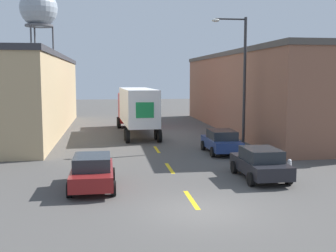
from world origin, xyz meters
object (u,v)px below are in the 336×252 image
Objects in this scene: semi_truck at (136,107)px; parked_car_right_mid at (221,141)px; parked_car_left_near at (92,171)px; parked_car_right_near at (260,163)px; street_lamp at (241,74)px; fire_hydrant at (289,168)px; water_tower at (39,10)px.

semi_truck reaches higher than parked_car_right_mid.
parked_car_right_near is (8.04, 0.69, 0.00)m from parked_car_left_near.
semi_truck is 18.14m from parked_car_right_near.
parked_car_right_near is at bearing -101.61° from street_lamp.
semi_truck reaches higher than fire_hydrant.
street_lamp is at bearing 44.18° from parked_car_left_near.
parked_car_right_mid is at bearing 90.00° from parked_car_right_near.
water_tower reaches higher than parked_car_left_near.
parked_car_right_mid is at bearing 43.98° from parked_car_left_near.
street_lamp reaches higher than fire_hydrant.
street_lamp is at bearing 45.05° from parked_car_right_mid.
parked_car_left_near is 1.00× the size of parked_car_right_near.
fire_hydrant is at bearing -91.22° from street_lamp.
fire_hydrant is at bearing 11.17° from parked_car_right_near.
semi_truck is 2.97× the size of parked_car_left_near.
street_lamp is (1.83, 1.83, 4.37)m from parked_car_right_mid.
semi_truck is 18.44m from parked_car_left_near.
parked_car_right_mid and parked_car_left_near have the same top height.
semi_truck is 2.97× the size of parked_car_right_mid.
parked_car_left_near and parked_car_right_near have the same top height.
semi_truck is 11.17m from street_lamp.
parked_car_right_mid is 51.52m from water_tower.
street_lamp is (19.94, -44.00, -10.67)m from water_tower.
street_lamp reaches higher than parked_car_right_near.
parked_car_right_mid is 1.00× the size of parked_car_right_near.
semi_truck is at bearing -69.52° from water_tower.
parked_car_right_near is 0.22× the size of water_tower.
street_lamp is 9.79m from fire_hydrant.
water_tower is at bearing 110.60° from fire_hydrant.
street_lamp is at bearing -54.07° from semi_truck.
parked_car_right_near is at bearing 4.91° from parked_car_left_near.
parked_car_left_near is at bearing -79.36° from water_tower.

